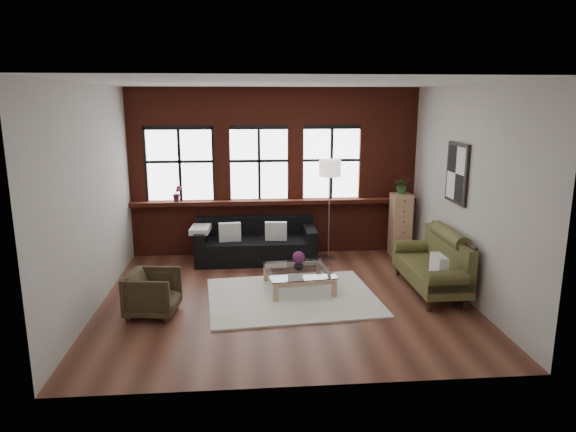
{
  "coord_description": "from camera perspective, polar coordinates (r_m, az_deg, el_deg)",
  "views": [
    {
      "loc": [
        -0.58,
        -7.37,
        2.97
      ],
      "look_at": [
        0.1,
        0.6,
        1.15
      ],
      "focal_mm": 32.0,
      "sensor_mm": 36.0,
      "label": 1
    }
  ],
  "objects": [
    {
      "name": "sill_ledge",
      "position": [
        9.93,
        -1.43,
        1.6
      ],
      "size": [
        5.5,
        0.3,
        0.08
      ],
      "primitive_type": "cube",
      "color": "maroon",
      "rests_on": "brick_backwall"
    },
    {
      "name": "window_right",
      "position": [
        10.04,
        4.82,
        5.79
      ],
      "size": [
        1.38,
        0.1,
        1.5
      ],
      "primitive_type": null,
      "color": "black",
      "rests_on": "brick_backwall"
    },
    {
      "name": "wall_front",
      "position": [
        5.09,
        1.84,
        -2.79
      ],
      "size": [
        5.5,
        0.0,
        5.5
      ],
      "primitive_type": "plane",
      "rotation": [
        -1.57,
        0.0,
        0.0
      ],
      "color": "#B6B3AA",
      "rests_on": "ground"
    },
    {
      "name": "wall_back",
      "position": [
        9.98,
        -1.5,
        4.92
      ],
      "size": [
        5.5,
        0.0,
        5.5
      ],
      "primitive_type": "plane",
      "rotation": [
        1.57,
        0.0,
        0.0
      ],
      "color": "#B6B3AA",
      "rests_on": "ground"
    },
    {
      "name": "vintage_settee",
      "position": [
        8.38,
        15.53,
        -4.94
      ],
      "size": [
        0.8,
        1.81,
        0.96
      ],
      "primitive_type": null,
      "color": "#4D4B23",
      "rests_on": "floor"
    },
    {
      "name": "dark_sofa",
      "position": [
        9.62,
        -3.59,
        -2.68
      ],
      "size": [
        2.23,
        0.9,
        0.81
      ],
      "primitive_type": null,
      "color": "black",
      "rests_on": "floor"
    },
    {
      "name": "wall_left",
      "position": [
        7.81,
        -20.95,
        1.85
      ],
      "size": [
        0.0,
        5.0,
        5.0
      ],
      "primitive_type": "plane",
      "rotation": [
        1.57,
        0.0,
        1.57
      ],
      "color": "#B6B3AA",
      "rests_on": "ground"
    },
    {
      "name": "floor_lamp",
      "position": [
        9.6,
        4.6,
        1.07
      ],
      "size": [
        0.4,
        0.4,
        2.04
      ],
      "primitive_type": null,
      "color": "#A5A5A8",
      "rests_on": "floor"
    },
    {
      "name": "floor",
      "position": [
        7.97,
        -0.36,
        -9.07
      ],
      "size": [
        5.5,
        5.5,
        0.0
      ],
      "primitive_type": "plane",
      "color": "#4F281D",
      "rests_on": "ground"
    },
    {
      "name": "coffee_table",
      "position": [
        8.24,
        1.18,
        -7.11
      ],
      "size": [
        1.14,
        1.14,
        0.35
      ],
      "primitive_type": null,
      "rotation": [
        0.0,
        0.0,
        0.12
      ],
      "color": "tan",
      "rests_on": "shag_rug"
    },
    {
      "name": "wall_right",
      "position": [
        8.2,
        19.17,
        2.49
      ],
      "size": [
        0.0,
        5.0,
        5.0
      ],
      "primitive_type": "plane",
      "rotation": [
        1.57,
        0.0,
        -1.57
      ],
      "color": "#B6B3AA",
      "rests_on": "ground"
    },
    {
      "name": "brick_backwall",
      "position": [
        9.92,
        -1.48,
        4.88
      ],
      "size": [
        5.5,
        0.12,
        3.2
      ],
      "primitive_type": null,
      "color": "maroon",
      "rests_on": "floor"
    },
    {
      "name": "shag_rug",
      "position": [
        7.96,
        0.47,
        -8.98
      ],
      "size": [
        2.7,
        2.2,
        0.03
      ],
      "primitive_type": "cube",
      "rotation": [
        0.0,
        0.0,
        0.09
      ],
      "color": "silver",
      "rests_on": "floor"
    },
    {
      "name": "armchair",
      "position": [
        7.52,
        -14.79,
        -8.3
      ],
      "size": [
        0.78,
        0.76,
        0.63
      ],
      "primitive_type": "imported",
      "rotation": [
        0.0,
        0.0,
        1.44
      ],
      "color": "#352A1A",
      "rests_on": "floor"
    },
    {
      "name": "pillow_b",
      "position": [
        9.49,
        -1.34,
        -1.68
      ],
      "size": [
        0.41,
        0.18,
        0.34
      ],
      "primitive_type": "cube",
      "rotation": [
        0.0,
        0.0,
        -0.1
      ],
      "color": "silver",
      "rests_on": "dark_sofa"
    },
    {
      "name": "drawer_chest",
      "position": [
        10.15,
        12.37,
        -0.95
      ],
      "size": [
        0.37,
        0.37,
        1.21
      ],
      "primitive_type": "cube",
      "color": "tan",
      "rests_on": "floor"
    },
    {
      "name": "flowers",
      "position": [
        8.12,
        1.19,
        -4.62
      ],
      "size": [
        0.2,
        0.2,
        0.2
      ],
      "primitive_type": "sphere",
      "color": "#60214D",
      "rests_on": "vase"
    },
    {
      "name": "pillow_a",
      "position": [
        9.48,
        -6.48,
        -1.78
      ],
      "size": [
        0.41,
        0.18,
        0.34
      ],
      "primitive_type": "cube",
      "rotation": [
        0.0,
        0.0,
        0.09
      ],
      "color": "silver",
      "rests_on": "dark_sofa"
    },
    {
      "name": "vase",
      "position": [
        8.15,
        1.19,
        -5.44
      ],
      "size": [
        0.18,
        0.18,
        0.16
      ],
      "primitive_type": "imported",
      "rotation": [
        0.0,
        0.0,
        -0.13
      ],
      "color": "#B2B2B2",
      "rests_on": "coffee_table"
    },
    {
      "name": "window_left",
      "position": [
        9.97,
        -11.92,
        5.51
      ],
      "size": [
        1.38,
        0.1,
        1.5
      ],
      "primitive_type": null,
      "color": "black",
      "rests_on": "brick_backwall"
    },
    {
      "name": "sill_plant",
      "position": [
        9.93,
        -12.22,
        2.48
      ],
      "size": [
        0.21,
        0.19,
        0.32
      ],
      "primitive_type": "imported",
      "rotation": [
        0.0,
        0.0,
        0.32
      ],
      "color": "#60214D",
      "rests_on": "sill_ledge"
    },
    {
      "name": "potted_plant_top",
      "position": [
        10.0,
        12.59,
        3.41
      ],
      "size": [
        0.37,
        0.34,
        0.35
      ],
      "primitive_type": "imported",
      "rotation": [
        0.0,
        0.0,
        -0.23
      ],
      "color": "#2D5923",
      "rests_on": "drawer_chest"
    },
    {
      "name": "wall_poster",
      "position": [
        8.42,
        18.29,
        4.53
      ],
      "size": [
        0.05,
        0.74,
        0.94
      ],
      "primitive_type": null,
      "color": "black",
      "rests_on": "wall_right"
    },
    {
      "name": "ceiling",
      "position": [
        7.4,
        -0.39,
        14.6
      ],
      "size": [
        5.5,
        5.5,
        0.0
      ],
      "primitive_type": "plane",
      "rotation": [
        3.14,
        0.0,
        0.0
      ],
      "color": "white",
      "rests_on": "ground"
    },
    {
      "name": "pillow_settee",
      "position": [
        7.83,
        16.41,
        -5.41
      ],
      "size": [
        0.15,
        0.38,
        0.34
      ],
      "primitive_type": "cube",
      "rotation": [
        0.0,
        0.0,
        0.02
      ],
      "color": "silver",
      "rests_on": "vintage_settee"
    },
    {
      "name": "window_mid",
      "position": [
        9.9,
        -3.23,
        5.72
      ],
      "size": [
        1.38,
        0.1,
        1.5
      ],
      "primitive_type": null,
      "color": "black",
      "rests_on": "brick_backwall"
    }
  ]
}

